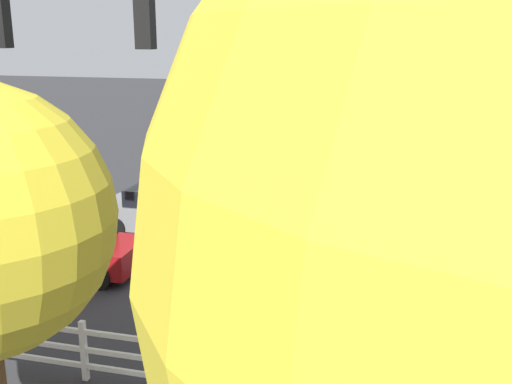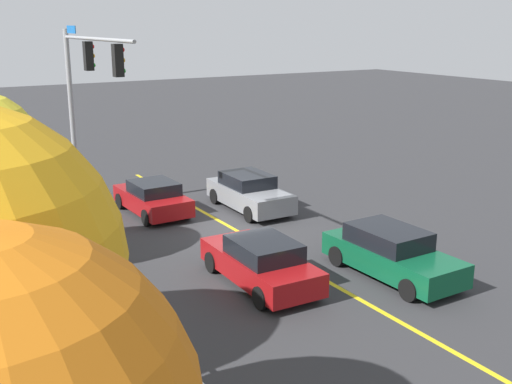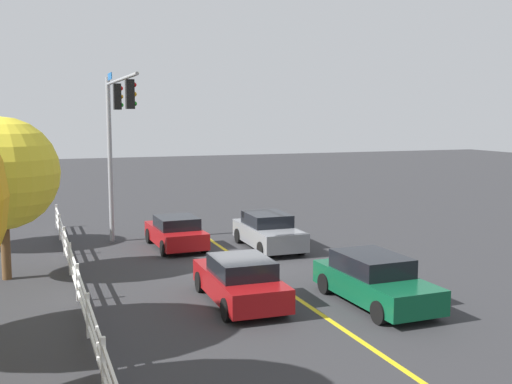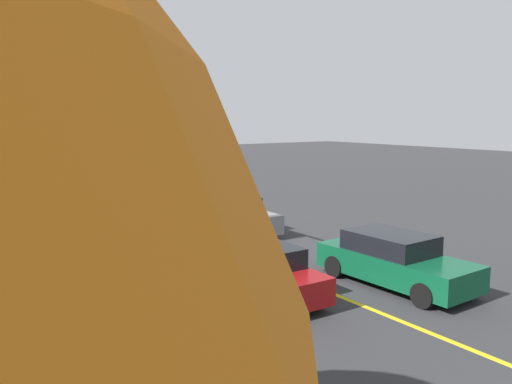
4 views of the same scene
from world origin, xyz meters
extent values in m
plane|color=#2D2D30|center=(0.00, 0.00, 0.00)|extent=(120.00, 120.00, 0.00)
cube|color=gold|center=(-4.00, 0.00, 0.00)|extent=(28.00, 0.16, 0.01)
cylinder|color=gray|center=(5.62, 4.14, 3.57)|extent=(0.20, 0.20, 7.14)
cylinder|color=gray|center=(1.93, 4.14, 6.84)|extent=(7.39, 0.12, 0.12)
cube|color=#0C59B2|center=(4.72, 4.16, 7.12)|extent=(1.10, 0.03, 0.28)
cube|color=black|center=(2.85, 4.14, 6.24)|extent=(0.32, 0.28, 1.00)
sphere|color=red|center=(2.85, 3.99, 6.56)|extent=(0.17, 0.17, 0.17)
sphere|color=orange|center=(2.85, 3.99, 6.24)|extent=(0.17, 0.17, 0.17)
sphere|color=#148C19|center=(2.85, 3.99, 5.92)|extent=(0.17, 0.17, 0.17)
cube|color=black|center=(-0.24, 4.14, 6.24)|extent=(0.32, 0.28, 1.00)
sphere|color=red|center=(-0.24, 3.99, 6.56)|extent=(0.17, 0.17, 0.17)
sphere|color=orange|center=(-0.24, 3.99, 6.24)|extent=(0.17, 0.17, 0.17)
sphere|color=#148C19|center=(-0.24, 3.99, 5.92)|extent=(0.17, 0.17, 0.17)
cube|color=slate|center=(1.84, -1.79, 0.59)|extent=(4.39, 1.87, 0.74)
cube|color=black|center=(2.06, -1.79, 1.21)|extent=(2.14, 1.65, 0.51)
cylinder|color=black|center=(0.35, -2.59, 0.32)|extent=(0.64, 0.23, 0.64)
cylinder|color=black|center=(0.38, -0.92, 0.32)|extent=(0.64, 0.23, 0.64)
cylinder|color=black|center=(3.31, -2.65, 0.32)|extent=(0.64, 0.23, 0.64)
cylinder|color=black|center=(3.34, -0.98, 0.32)|extent=(0.64, 0.23, 0.64)
cube|color=#0C4C2D|center=(-6.36, -1.90, 0.57)|extent=(4.54, 1.89, 0.70)
cube|color=black|center=(-6.14, -1.89, 1.19)|extent=(2.34, 1.66, 0.54)
cylinder|color=black|center=(-7.87, -2.77, 0.32)|extent=(0.65, 0.24, 0.64)
cylinder|color=black|center=(-7.91, -1.10, 0.32)|extent=(0.65, 0.24, 0.64)
cylinder|color=black|center=(-4.81, -2.70, 0.32)|extent=(0.65, 0.24, 0.64)
cylinder|color=black|center=(-4.85, -1.03, 0.32)|extent=(0.65, 0.24, 0.64)
cube|color=maroon|center=(-4.80, 1.78, 0.56)|extent=(4.40, 1.85, 0.68)
cube|color=black|center=(-5.02, 1.79, 1.15)|extent=(2.08, 1.63, 0.51)
cylinder|color=black|center=(-3.30, 2.57, 0.32)|extent=(0.64, 0.23, 0.64)
cylinder|color=black|center=(-3.33, 0.93, 0.32)|extent=(0.64, 0.23, 0.64)
cylinder|color=black|center=(-6.27, 2.63, 0.32)|extent=(0.64, 0.23, 0.64)
cylinder|color=black|center=(-6.30, 0.99, 0.32)|extent=(0.64, 0.23, 0.64)
cube|color=maroon|center=(3.36, 1.81, 0.55)|extent=(4.04, 1.87, 0.65)
cube|color=black|center=(3.16, 1.81, 1.11)|extent=(1.90, 1.64, 0.47)
cylinder|color=black|center=(4.69, 2.67, 0.32)|extent=(0.65, 0.24, 0.64)
cylinder|color=black|center=(4.74, 1.03, 0.32)|extent=(0.65, 0.24, 0.64)
cylinder|color=black|center=(1.98, 2.60, 0.32)|extent=(0.65, 0.24, 0.64)
cylinder|color=black|center=(2.02, 0.96, 0.32)|extent=(0.65, 0.24, 0.64)
cube|color=white|center=(-6.25, 6.26, 0.57)|extent=(0.10, 0.10, 1.15)
cube|color=white|center=(-3.00, 6.26, 0.57)|extent=(0.10, 0.10, 1.15)
cube|color=white|center=(0.25, 6.26, 0.57)|extent=(0.10, 0.10, 1.15)
cube|color=white|center=(3.50, 6.26, 0.57)|extent=(0.10, 0.10, 1.15)
cube|color=white|center=(-3.00, 6.26, 0.95)|extent=(26.00, 0.06, 0.09)
cube|color=white|center=(-3.00, 6.26, 0.60)|extent=(26.00, 0.06, 0.09)
cube|color=white|center=(-3.00, 6.26, 0.28)|extent=(26.00, 0.06, 0.09)
camera|label=1|loc=(-5.17, 14.90, 6.08)|focal=42.74mm
camera|label=2|loc=(-19.39, 10.68, 7.37)|focal=44.27mm
camera|label=3|loc=(-21.66, 7.54, 5.54)|focal=43.36mm
camera|label=4|loc=(-15.61, 9.17, 4.65)|focal=36.27mm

